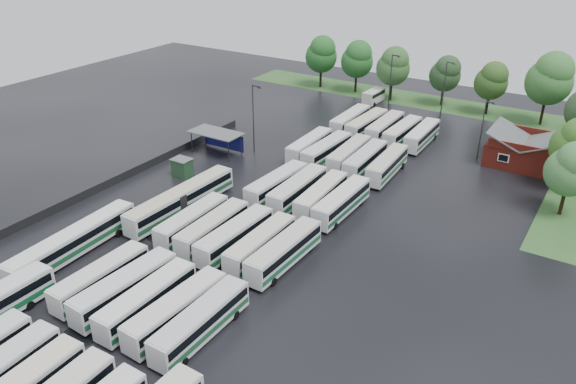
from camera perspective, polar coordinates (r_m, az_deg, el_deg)
The scene contains 48 objects.
ground at distance 63.99m, azimuth -7.30°, elevation -5.66°, with size 160.00×160.00×0.00m, color black.
brick_building at distance 90.47m, azimuth 22.82°, elevation 3.71°, with size 10.07×8.60×5.39m.
wash_shed at distance 87.79m, azimuth -7.17°, elevation 5.78°, with size 8.20×4.20×3.58m.
utility_hut at distance 81.30m, azimuth -10.70°, elevation 2.49°, with size 2.70×2.20×2.62m.
grass_strip_north at distance 116.07m, azimuth 14.21°, elevation 8.84°, with size 80.00×10.00×0.01m, color #2C5423.
west_fence at distance 82.71m, azimuth -15.87°, elevation 1.79°, with size 0.10×50.00×1.20m, color #2D2D30.
bus_r1c0 at distance 58.84m, azimuth -18.48°, elevation -8.26°, with size 2.44×10.84×3.01m.
bus_r1c1 at distance 56.54m, azimuth -16.22°, elevation -9.33°, with size 2.98×11.56×3.19m.
bus_r1c2 at distance 54.53m, azimuth -14.12°, elevation -10.60°, with size 2.40×11.11×3.09m.
bus_r1c3 at distance 52.70m, azimuth -11.24°, elevation -11.71°, with size 2.87×11.33×3.13m.
bus_r1c4 at distance 51.13m, azimuth -8.83°, elevation -12.88°, with size 2.40×11.14×3.10m.
bus_r2c0 at distance 66.28m, azimuth -9.69°, elevation -2.94°, with size 2.50×10.91×3.03m.
bus_r2c1 at distance 64.50m, azimuth -7.66°, elevation -3.66°, with size 2.51×11.00×3.05m.
bus_r2c2 at distance 62.63m, azimuth -5.43°, elevation -4.47°, with size 2.73×11.35×3.14m.
bus_r2c3 at distance 61.14m, azimuth -2.81°, elevation -5.29°, with size 2.32×10.83×3.01m.
bus_r2c4 at distance 59.71m, azimuth -0.40°, elevation -6.02°, with size 2.67×11.43×3.17m.
bus_r3c1 at distance 73.96m, azimuth -1.14°, elevation 0.80°, with size 2.94×11.35×3.13m.
bus_r3c2 at distance 72.48m, azimuth 0.98°, elevation 0.26°, with size 2.58×11.49×3.19m.
bus_r3c3 at distance 71.21m, azimuth 3.40°, elevation -0.36°, with size 2.84×11.11×3.07m.
bus_r3c4 at distance 69.73m, azimuth 5.46°, elevation -1.02°, with size 2.50×11.32×3.15m.
bus_r4c0 at distance 86.55m, azimuth 2.19°, elevation 4.73°, with size 2.61×10.95×3.03m.
bus_r4c1 at distance 84.82m, azimuth 3.94°, elevation 4.25°, with size 2.81×11.34×3.13m.
bus_r4c2 at distance 83.71m, azimuth 6.20°, elevation 3.82°, with size 2.81×11.18×3.09m.
bus_r4c3 at distance 82.13m, azimuth 7.84°, elevation 3.27°, with size 2.69×11.21×3.10m.
bus_r4c4 at distance 80.94m, azimuth 10.04°, elevation 2.73°, with size 2.89×11.18×3.08m.
bus_r5c0 at distance 97.82m, azimuth 6.34°, elevation 7.25°, with size 2.56×11.28×3.13m.
bus_r5c1 at distance 96.31m, azimuth 7.97°, elevation 6.84°, with size 2.89×11.33×3.13m.
bus_r5c2 at distance 95.24m, azimuth 9.80°, elevation 6.48°, with size 2.54×11.32×3.14m.
bus_r5c3 at distance 93.86m, azimuth 11.54°, elevation 5.98°, with size 2.65×11.00×3.04m.
bus_r5c4 at distance 93.12m, azimuth 13.45°, elevation 5.62°, with size 2.53×11.00×3.05m.
artic_bus_west_b at distance 71.20m, azimuth -10.77°, elevation -0.75°, with size 2.92×17.23×3.19m.
artic_bus_west_c at distance 65.65m, azimuth -20.98°, elevation -4.76°, with size 3.10×16.64×3.07m.
minibus at distance 113.03m, azimuth 8.70°, elevation 9.63°, with size 2.45×5.99×2.58m.
tree_north_0 at distance 121.23m, azimuth 3.44°, elevation 13.82°, with size 6.68×6.68×11.06m.
tree_north_1 at distance 118.12m, azimuth 7.08°, elevation 13.28°, with size 6.58×6.58×10.90m.
tree_north_2 at distance 113.69m, azimuth 10.69°, elevation 12.49°, with size 6.55×6.55×10.85m.
tree_north_3 at distance 112.99m, azimuth 15.74°, elevation 11.53°, with size 5.95×5.94×9.84m.
tree_north_4 at distance 110.18m, azimuth 20.02°, elevation 10.60°, with size 6.03×6.03×9.99m.
tree_north_5 at distance 107.44m, azimuth 25.13°, elevation 10.44°, with size 7.91×7.91×13.11m.
tree_east_0 at distance 75.35m, azimuth 26.91°, elevation 2.14°, with size 5.98×5.98×9.90m.
tree_east_1 at distance 82.96m, azimuth 27.24°, elevation 4.39°, with size 6.25×6.25×10.35m.
lamp_post_ne at distance 88.87m, azimuth 19.21°, elevation 6.34°, with size 1.41×0.28×9.17m.
lamp_post_nw at distance 86.75m, azimuth -3.48°, elevation 7.96°, with size 1.65×0.32×10.72m.
lamp_post_back_w at distance 107.01m, azimuth 10.44°, elevation 11.21°, with size 1.66×0.32×10.75m.
lamp_post_back_e at distance 104.61m, azimuth 15.64°, elevation 10.26°, with size 1.63×0.32×10.59m.
puddle_0 at distance 55.03m, azimuth -20.28°, elevation -13.48°, with size 3.54×3.54×0.01m, color black.
puddle_2 at distance 67.62m, azimuth -12.02°, elevation -4.16°, with size 5.28×5.28×0.01m, color black.
puddle_3 at distance 58.66m, azimuth -5.43°, elevation -8.88°, with size 5.08×5.08×0.01m, color black.
Camera 1 is at (35.43, -41.02, 34.01)m, focal length 35.00 mm.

